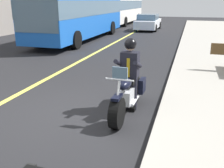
# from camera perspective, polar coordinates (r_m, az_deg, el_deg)

# --- Properties ---
(ground_plane) EXTENTS (80.00, 80.00, 0.00)m
(ground_plane) POSITION_cam_1_polar(r_m,az_deg,el_deg) (6.21, -9.24, -6.55)
(ground_plane) COLOR black
(motorcycle_main) EXTENTS (2.21, 0.61, 1.26)m
(motorcycle_main) POSITION_cam_1_polar(r_m,az_deg,el_deg) (6.10, 3.40, -2.24)
(motorcycle_main) COLOR black
(motorcycle_main) RESTS_ON ground_plane
(rider_main) EXTENTS (0.62, 0.55, 1.74)m
(rider_main) POSITION_cam_1_polar(r_m,az_deg,el_deg) (6.10, 3.92, 3.51)
(rider_main) COLOR black
(rider_main) RESTS_ON ground_plane
(bus_near) EXTENTS (11.05, 2.70, 3.30)m
(bus_near) POSITION_cam_1_polar(r_m,az_deg,el_deg) (30.33, 2.13, 16.59)
(bus_near) COLOR white
(bus_near) RESTS_ON ground_plane
(bus_far) EXTENTS (11.05, 2.70, 3.30)m
(bus_far) POSITION_cam_1_polar(r_m,az_deg,el_deg) (18.10, -6.88, 15.62)
(bus_far) COLOR blue
(bus_far) RESTS_ON ground_plane
(car_silver) EXTENTS (4.60, 1.92, 1.40)m
(car_silver) POSITION_cam_1_polar(r_m,az_deg,el_deg) (24.22, 7.95, 13.31)
(car_silver) COLOR white
(car_silver) RESTS_ON ground_plane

